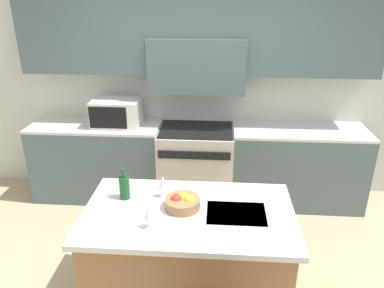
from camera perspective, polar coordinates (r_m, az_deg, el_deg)
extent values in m
cube|color=silver|center=(4.58, 0.93, 8.84)|extent=(10.00, 0.06, 2.70)
cube|color=#4C6066|center=(4.27, 0.83, 16.32)|extent=(3.96, 0.34, 0.85)
cube|color=#4C6066|center=(4.29, 0.78, 11.96)|extent=(1.08, 0.40, 0.60)
cube|color=#4C6066|center=(4.79, -13.96, -2.55)|extent=(1.54, 0.62, 0.92)
cube|color=silver|center=(4.61, -14.52, 2.78)|extent=(1.54, 0.62, 0.03)
cube|color=#4C6066|center=(4.66, 15.61, -3.47)|extent=(1.54, 0.62, 0.92)
cube|color=silver|center=(4.48, 16.26, 1.97)|extent=(1.54, 0.62, 0.03)
cube|color=beige|center=(4.55, 0.60, -3.25)|extent=(0.87, 0.66, 0.91)
cube|color=black|center=(4.37, 0.62, 2.20)|extent=(0.84, 0.61, 0.01)
cube|color=black|center=(4.12, 0.31, -1.72)|extent=(0.80, 0.02, 0.09)
cylinder|color=black|center=(4.14, -4.40, -1.64)|extent=(0.04, 0.02, 0.04)
cylinder|color=black|center=(4.12, -2.06, -1.71)|extent=(0.04, 0.02, 0.04)
cylinder|color=black|center=(4.11, 0.30, -1.79)|extent=(0.04, 0.02, 0.04)
cylinder|color=black|center=(4.10, 2.68, -1.86)|extent=(0.04, 0.02, 0.04)
cylinder|color=black|center=(4.10, 5.06, -1.93)|extent=(0.04, 0.02, 0.04)
cube|color=silver|center=(4.48, -11.42, 4.75)|extent=(0.55, 0.39, 0.31)
cube|color=black|center=(4.31, -12.73, 3.91)|extent=(0.43, 0.01, 0.25)
cube|color=olive|center=(3.15, -0.50, -17.50)|extent=(1.49, 0.86, 0.87)
cube|color=silver|center=(2.87, -0.53, -10.58)|extent=(1.59, 0.94, 0.04)
cube|color=#2D2D30|center=(2.86, 6.75, -10.52)|extent=(0.44, 0.32, 0.01)
cylinder|color=#B2B2B7|center=(3.02, 6.63, -8.46)|extent=(0.02, 0.02, 0.00)
cylinder|color=#194723|center=(3.02, -10.24, -6.58)|extent=(0.08, 0.08, 0.18)
cylinder|color=#194723|center=(2.96, -10.42, -4.37)|extent=(0.03, 0.03, 0.08)
cylinder|color=white|center=(2.70, -6.45, -12.46)|extent=(0.06, 0.06, 0.01)
cylinder|color=white|center=(2.68, -6.49, -11.76)|extent=(0.01, 0.01, 0.07)
cone|color=white|center=(2.63, -6.58, -10.14)|extent=(0.07, 0.07, 0.11)
cylinder|color=white|center=(3.04, -4.40, -7.92)|extent=(0.06, 0.06, 0.01)
cylinder|color=white|center=(3.02, -4.43, -7.27)|extent=(0.01, 0.01, 0.07)
cone|color=white|center=(2.98, -4.48, -5.76)|extent=(0.07, 0.07, 0.11)
cylinder|color=#996B47|center=(2.88, -1.38, -9.02)|extent=(0.27, 0.27, 0.08)
sphere|color=red|center=(2.87, -2.42, -8.50)|extent=(0.09, 0.09, 0.09)
sphere|color=gold|center=(2.86, -0.35, -8.60)|extent=(0.10, 0.10, 0.10)
sphere|color=gold|center=(2.90, -1.31, -8.14)|extent=(0.10, 0.10, 0.10)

